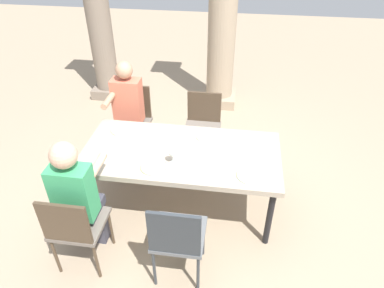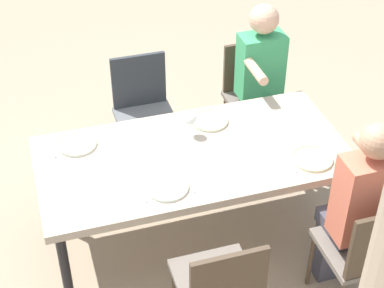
{
  "view_description": "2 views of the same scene",
  "coord_description": "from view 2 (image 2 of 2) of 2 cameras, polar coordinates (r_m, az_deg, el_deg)",
  "views": [
    {
      "loc": [
        0.51,
        -2.76,
        2.82
      ],
      "look_at": [
        0.1,
        0.08,
        0.78
      ],
      "focal_mm": 32.58,
      "sensor_mm": 36.0,
      "label": 1
    },
    {
      "loc": [
        0.92,
        2.98,
        3.18
      ],
      "look_at": [
        0.02,
        0.03,
        0.84
      ],
      "focal_mm": 58.24,
      "sensor_mm": 36.0,
      "label": 2
    }
  ],
  "objects": [
    {
      "name": "plate_0",
      "position": [
        3.97,
        10.97,
        -1.36
      ],
      "size": [
        0.26,
        0.26,
        0.02
      ],
      "color": "silver",
      "rests_on": "dining_table"
    },
    {
      "name": "diner_man_white",
      "position": [
        4.77,
        6.46,
        5.67
      ],
      "size": [
        0.35,
        0.5,
        1.31
      ],
      "color": "#3F3F4C",
      "rests_on": "ground"
    },
    {
      "name": "dining_table",
      "position": [
        4.0,
        0.08,
        -1.52
      ],
      "size": [
        1.98,
        0.96,
        0.74
      ],
      "color": "tan",
      "rests_on": "ground"
    },
    {
      "name": "spoon_0",
      "position": [
        3.92,
        9.0,
        -1.83
      ],
      "size": [
        0.03,
        0.17,
        0.01
      ],
      "primitive_type": "cube",
      "rotation": [
        0.0,
        0.0,
        0.06
      ],
      "color": "silver",
      "rests_on": "dining_table"
    },
    {
      "name": "chair_mid_south",
      "position": [
        4.77,
        -4.48,
        3.36
      ],
      "size": [
        0.44,
        0.44,
        0.92
      ],
      "color": "#5B5E61",
      "rests_on": "ground"
    },
    {
      "name": "fork_1",
      "position": [
        4.28,
        3.54,
        2.39
      ],
      "size": [
        0.02,
        0.17,
        0.01
      ],
      "primitive_type": "cube",
      "rotation": [
        0.0,
        0.0,
        -0.01
      ],
      "color": "silver",
      "rests_on": "dining_table"
    },
    {
      "name": "spoon_1",
      "position": [
        4.2,
        -0.31,
        1.71
      ],
      "size": [
        0.03,
        0.17,
        0.01
      ],
      "primitive_type": "cube",
      "rotation": [
        0.0,
        0.0,
        -0.05
      ],
      "color": "silver",
      "rests_on": "dining_table"
    },
    {
      "name": "wine_glass_1",
      "position": [
        4.05,
        -0.13,
        2.27
      ],
      "size": [
        0.08,
        0.08,
        0.17
      ],
      "color": "white",
      "rests_on": "dining_table"
    },
    {
      "name": "plate_1",
      "position": [
        4.24,
        1.64,
        2.12
      ],
      "size": [
        0.25,
        0.25,
        0.02
      ],
      "color": "silver",
      "rests_on": "dining_table"
    },
    {
      "name": "plate_3",
      "position": [
        4.09,
        -10.46,
        -0.05
      ],
      "size": [
        0.25,
        0.25,
        0.02
      ],
      "color": "white",
      "rests_on": "dining_table"
    },
    {
      "name": "chair_mid_north",
      "position": [
        3.47,
        2.6,
        -12.79
      ],
      "size": [
        0.44,
        0.44,
        0.89
      ],
      "color": "#6A6158",
      "rests_on": "ground"
    },
    {
      "name": "chair_west_north",
      "position": [
        3.77,
        15.77,
        -9.3
      ],
      "size": [
        0.44,
        0.44,
        0.92
      ],
      "color": "#6A6158",
      "rests_on": "ground"
    },
    {
      "name": "ground_plane",
      "position": [
        4.46,
        0.07,
        -8.38
      ],
      "size": [
        16.0,
        16.0,
        0.0
      ],
      "primitive_type": "plane",
      "color": "gray"
    },
    {
      "name": "spoon_2",
      "position": [
        3.68,
        -4.55,
        -4.5
      ],
      "size": [
        0.03,
        0.17,
        0.01
      ],
      "primitive_type": "cube",
      "rotation": [
        0.0,
        0.0,
        0.09
      ],
      "color": "silver",
      "rests_on": "dining_table"
    },
    {
      "name": "fork_2",
      "position": [
        3.73,
        -0.06,
        -3.62
      ],
      "size": [
        0.03,
        0.17,
        0.01
      ],
      "primitive_type": "cube",
      "rotation": [
        0.0,
        0.0,
        -0.09
      ],
      "color": "silver",
      "rests_on": "dining_table"
    },
    {
      "name": "fork_3",
      "position": [
        4.1,
        -8.4,
        0.26
      ],
      "size": [
        0.03,
        0.17,
        0.01
      ],
      "primitive_type": "cube",
      "rotation": [
        0.0,
        0.0,
        0.07
      ],
      "color": "silver",
      "rests_on": "dining_table"
    },
    {
      "name": "diner_woman_green",
      "position": [
        3.76,
        14.88,
        -5.54
      ],
      "size": [
        0.35,
        0.49,
        1.33
      ],
      "color": "#3F3F4C",
      "rests_on": "ground"
    },
    {
      "name": "chair_west_south",
      "position": [
        5.0,
        5.6,
        4.85
      ],
      "size": [
        0.44,
        0.44,
        0.89
      ],
      "color": "#6A6158",
      "rests_on": "ground"
    },
    {
      "name": "plate_2",
      "position": [
        3.7,
        -2.29,
        -3.99
      ],
      "size": [
        0.26,
        0.26,
        0.02
      ],
      "color": "white",
      "rests_on": "dining_table"
    },
    {
      "name": "spoon_3",
      "position": [
        4.09,
        -12.52,
        -0.48
      ],
      "size": [
        0.02,
        0.17,
        0.01
      ],
      "primitive_type": "cube",
      "rotation": [
        0.0,
        0.0,
        -0.02
      ],
      "color": "silver",
      "rests_on": "dining_table"
    },
    {
      "name": "fork_0",
      "position": [
        4.04,
        12.86,
        -1.02
      ],
      "size": [
        0.02,
        0.17,
        0.01
      ],
      "primitive_type": "cube",
      "rotation": [
        0.0,
        0.0,
        0.0
      ],
      "color": "silver",
      "rests_on": "dining_table"
    }
  ]
}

